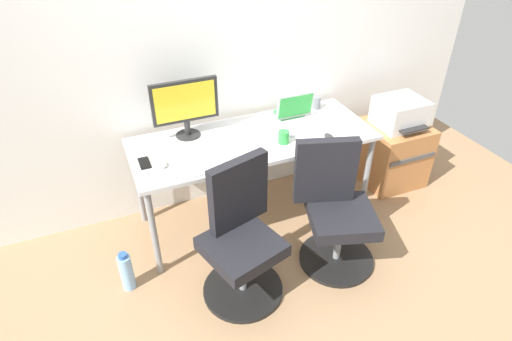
{
  "coord_description": "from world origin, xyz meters",
  "views": [
    {
      "loc": [
        -1.04,
        -2.52,
        2.33
      ],
      "look_at": [
        0.0,
        -0.05,
        0.49
      ],
      "focal_mm": 30.03,
      "sensor_mm": 36.0,
      "label": 1
    }
  ],
  "objects_px": {
    "office_chair_left": "(241,239)",
    "printer": "(400,113)",
    "open_laptop": "(299,118)",
    "water_bottle_on_floor": "(126,272)",
    "coffee_mug": "(284,137)",
    "office_chair_right": "(335,211)",
    "desktop_monitor": "(185,105)",
    "side_cabinet": "(391,153)"
  },
  "relations": [
    {
      "from": "printer",
      "to": "office_chair_left",
      "type": "bearing_deg",
      "value": -159.09
    },
    {
      "from": "desktop_monitor",
      "to": "coffee_mug",
      "type": "relative_size",
      "value": 5.22
    },
    {
      "from": "water_bottle_on_floor",
      "to": "coffee_mug",
      "type": "distance_m",
      "value": 1.42
    },
    {
      "from": "office_chair_right",
      "to": "desktop_monitor",
      "type": "height_order",
      "value": "desktop_monitor"
    },
    {
      "from": "office_chair_left",
      "to": "open_laptop",
      "type": "bearing_deg",
      "value": 42.25
    },
    {
      "from": "water_bottle_on_floor",
      "to": "open_laptop",
      "type": "bearing_deg",
      "value": 15.46
    },
    {
      "from": "open_laptop",
      "to": "water_bottle_on_floor",
      "type": "bearing_deg",
      "value": -164.54
    },
    {
      "from": "printer",
      "to": "desktop_monitor",
      "type": "distance_m",
      "value": 1.83
    },
    {
      "from": "office_chair_right",
      "to": "coffee_mug",
      "type": "distance_m",
      "value": 0.63
    },
    {
      "from": "water_bottle_on_floor",
      "to": "coffee_mug",
      "type": "relative_size",
      "value": 3.37
    },
    {
      "from": "office_chair_left",
      "to": "coffee_mug",
      "type": "height_order",
      "value": "office_chair_left"
    },
    {
      "from": "desktop_monitor",
      "to": "coffee_mug",
      "type": "bearing_deg",
      "value": -31.16
    },
    {
      "from": "office_chair_left",
      "to": "printer",
      "type": "xyz_separation_m",
      "value": [
        1.7,
        0.65,
        0.26
      ]
    },
    {
      "from": "office_chair_left",
      "to": "water_bottle_on_floor",
      "type": "relative_size",
      "value": 3.03
    },
    {
      "from": "desktop_monitor",
      "to": "open_laptop",
      "type": "bearing_deg",
      "value": -10.85
    },
    {
      "from": "office_chair_left",
      "to": "side_cabinet",
      "type": "xyz_separation_m",
      "value": [
        1.7,
        0.65,
        -0.14
      ]
    },
    {
      "from": "water_bottle_on_floor",
      "to": "desktop_monitor",
      "type": "relative_size",
      "value": 0.65
    },
    {
      "from": "office_chair_right",
      "to": "printer",
      "type": "distance_m",
      "value": 1.23
    },
    {
      "from": "printer",
      "to": "office_chair_right",
      "type": "bearing_deg",
      "value": -147.08
    },
    {
      "from": "office_chair_left",
      "to": "desktop_monitor",
      "type": "height_order",
      "value": "desktop_monitor"
    },
    {
      "from": "office_chair_right",
      "to": "desktop_monitor",
      "type": "relative_size",
      "value": 1.96
    },
    {
      "from": "side_cabinet",
      "to": "desktop_monitor",
      "type": "bearing_deg",
      "value": 173.83
    },
    {
      "from": "office_chair_right",
      "to": "open_laptop",
      "type": "relative_size",
      "value": 3.03
    },
    {
      "from": "water_bottle_on_floor",
      "to": "desktop_monitor",
      "type": "xyz_separation_m",
      "value": [
        0.64,
        0.57,
        0.86
      ]
    },
    {
      "from": "side_cabinet",
      "to": "coffee_mug",
      "type": "xyz_separation_m",
      "value": [
        -1.18,
        -0.17,
        0.52
      ]
    },
    {
      "from": "open_laptop",
      "to": "printer",
      "type": "bearing_deg",
      "value": -2.01
    },
    {
      "from": "office_chair_right",
      "to": "water_bottle_on_floor",
      "type": "distance_m",
      "value": 1.47
    },
    {
      "from": "printer",
      "to": "water_bottle_on_floor",
      "type": "height_order",
      "value": "printer"
    },
    {
      "from": "coffee_mug",
      "to": "open_laptop",
      "type": "bearing_deg",
      "value": 41.24
    },
    {
      "from": "office_chair_left",
      "to": "desktop_monitor",
      "type": "xyz_separation_m",
      "value": [
        -0.08,
        0.84,
        0.58
      ]
    },
    {
      "from": "water_bottle_on_floor",
      "to": "open_laptop",
      "type": "xyz_separation_m",
      "value": [
        1.48,
        0.41,
        0.66
      ]
    },
    {
      "from": "office_chair_left",
      "to": "office_chair_right",
      "type": "relative_size",
      "value": 1.0
    },
    {
      "from": "water_bottle_on_floor",
      "to": "coffee_mug",
      "type": "bearing_deg",
      "value": 9.31
    },
    {
      "from": "side_cabinet",
      "to": "water_bottle_on_floor",
      "type": "relative_size",
      "value": 1.82
    },
    {
      "from": "water_bottle_on_floor",
      "to": "printer",
      "type": "bearing_deg",
      "value": 8.79
    },
    {
      "from": "office_chair_right",
      "to": "water_bottle_on_floor",
      "type": "height_order",
      "value": "office_chair_right"
    },
    {
      "from": "coffee_mug",
      "to": "side_cabinet",
      "type": "bearing_deg",
      "value": 8.29
    },
    {
      "from": "desktop_monitor",
      "to": "water_bottle_on_floor",
      "type": "bearing_deg",
      "value": -138.32
    },
    {
      "from": "office_chair_left",
      "to": "office_chair_right",
      "type": "bearing_deg",
      "value": -0.03
    },
    {
      "from": "office_chair_right",
      "to": "open_laptop",
      "type": "bearing_deg",
      "value": 85.33
    },
    {
      "from": "printer",
      "to": "coffee_mug",
      "type": "height_order",
      "value": "coffee_mug"
    },
    {
      "from": "printer",
      "to": "desktop_monitor",
      "type": "height_order",
      "value": "desktop_monitor"
    }
  ]
}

